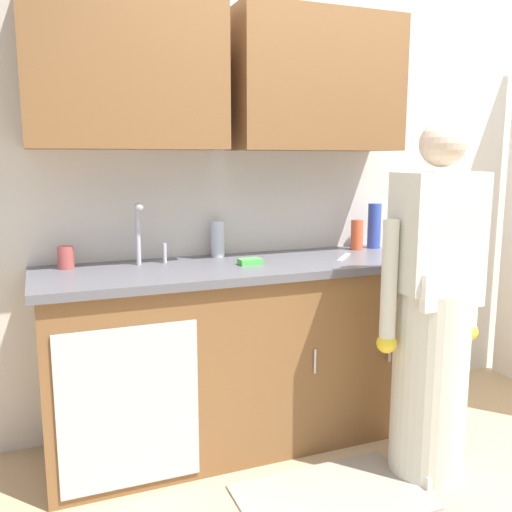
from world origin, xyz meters
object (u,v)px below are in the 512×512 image
(sink, at_px, (153,272))
(bottle_dish_liquid, at_px, (357,235))
(bottle_cleaner_spray, at_px, (374,226))
(sponge, at_px, (250,262))
(cup_by_sink, at_px, (66,258))
(knife_on_counter, at_px, (344,257))
(bottle_water_tall, at_px, (218,239))
(person_at_sink, at_px, (432,330))

(sink, distance_m, bottle_dish_liquid, 1.22)
(bottle_cleaner_spray, height_order, sponge, bottle_cleaner_spray)
(cup_by_sink, xyz_separation_m, sponge, (0.85, -0.23, -0.04))
(bottle_dish_liquid, bearing_deg, bottle_cleaner_spray, 7.81)
(sink, relative_size, sponge, 4.55)
(bottle_cleaner_spray, height_order, bottle_dish_liquid, bottle_cleaner_spray)
(bottle_cleaner_spray, xyz_separation_m, knife_on_counter, (-0.34, -0.23, -0.13))
(cup_by_sink, relative_size, knife_on_counter, 0.45)
(sink, xyz_separation_m, cup_by_sink, (-0.38, 0.17, 0.07))
(bottle_dish_liquid, distance_m, cup_by_sink, 1.59)
(bottle_water_tall, distance_m, bottle_cleaner_spray, 0.94)
(sponge, bearing_deg, bottle_cleaner_spray, 14.43)
(bottle_cleaner_spray, relative_size, cup_by_sink, 2.44)
(bottle_cleaner_spray, distance_m, knife_on_counter, 0.42)
(bottle_dish_liquid, bearing_deg, sponge, -164.47)
(bottle_cleaner_spray, distance_m, bottle_dish_liquid, 0.14)
(bottle_dish_liquid, relative_size, cup_by_sink, 1.60)
(cup_by_sink, height_order, knife_on_counter, cup_by_sink)
(knife_on_counter, relative_size, sponge, 2.18)
(person_at_sink, bearing_deg, cup_by_sink, 152.44)
(sink, distance_m, person_at_sink, 1.32)
(bottle_water_tall, bearing_deg, person_at_sink, -48.60)
(bottle_dish_liquid, bearing_deg, bottle_water_tall, 174.53)
(sink, height_order, cup_by_sink, sink)
(sink, relative_size, knife_on_counter, 2.08)
(person_at_sink, bearing_deg, sponge, 140.00)
(sink, distance_m, bottle_cleaner_spray, 1.36)
(bottle_cleaner_spray, bearing_deg, bottle_dish_liquid, -172.19)
(bottle_water_tall, distance_m, knife_on_counter, 0.68)
(bottle_dish_liquid, xyz_separation_m, cup_by_sink, (-1.59, 0.03, -0.03))
(bottle_dish_liquid, relative_size, knife_on_counter, 0.71)
(bottle_water_tall, relative_size, bottle_dish_liquid, 1.13)
(sink, bearing_deg, bottle_dish_liquid, 6.96)
(cup_by_sink, xyz_separation_m, knife_on_counter, (1.38, -0.24, -0.05))
(bottle_cleaner_spray, bearing_deg, person_at_sink, -103.92)
(bottle_cleaner_spray, bearing_deg, bottle_water_tall, 176.32)
(bottle_dish_liquid, bearing_deg, sink, -173.04)
(cup_by_sink, distance_m, sponge, 0.88)
(bottle_water_tall, relative_size, knife_on_counter, 0.80)
(bottle_dish_liquid, bearing_deg, cup_by_sink, 179.06)
(bottle_dish_liquid, bearing_deg, person_at_sink, -95.03)
(person_at_sink, distance_m, knife_on_counter, 0.63)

